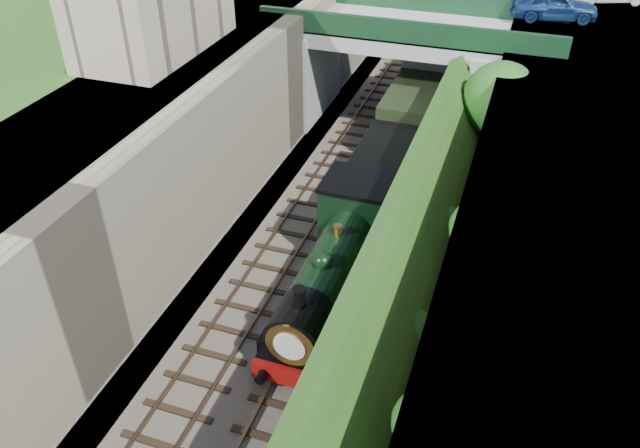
% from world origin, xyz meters
% --- Properties ---
extents(trackbed, '(10.00, 90.00, 0.20)m').
position_xyz_m(trackbed, '(0.00, 20.00, 0.10)').
color(trackbed, '#473F38').
rests_on(trackbed, ground).
extents(retaining_wall, '(1.00, 90.00, 7.00)m').
position_xyz_m(retaining_wall, '(-5.50, 20.00, 3.50)').
color(retaining_wall, '#756B56').
rests_on(retaining_wall, ground).
extents(street_plateau_left, '(6.00, 90.00, 7.00)m').
position_xyz_m(street_plateau_left, '(-9.00, 20.00, 3.50)').
color(street_plateau_left, '#262628').
rests_on(street_plateau_left, ground).
extents(street_plateau_right, '(8.00, 90.00, 6.25)m').
position_xyz_m(street_plateau_right, '(9.50, 20.00, 3.12)').
color(street_plateau_right, '#262628').
rests_on(street_plateau_right, ground).
extents(embankment_slope, '(4.57, 90.00, 6.36)m').
position_xyz_m(embankment_slope, '(4.95, 18.19, 2.68)').
color(embankment_slope, '#1E4714').
rests_on(embankment_slope, ground).
extents(track_left, '(2.50, 90.00, 0.20)m').
position_xyz_m(track_left, '(-2.00, 20.00, 0.25)').
color(track_left, black).
rests_on(track_left, trackbed).
extents(track_right, '(2.50, 90.00, 0.20)m').
position_xyz_m(track_right, '(1.20, 20.00, 0.25)').
color(track_right, black).
rests_on(track_right, trackbed).
extents(road_bridge, '(16.00, 6.40, 7.25)m').
position_xyz_m(road_bridge, '(0.94, 24.00, 4.08)').
color(road_bridge, gray).
rests_on(road_bridge, ground).
extents(building_near, '(4.00, 8.00, 4.00)m').
position_xyz_m(building_near, '(-9.50, 14.00, 9.00)').
color(building_near, gray).
rests_on(building_near, street_plateau_left).
extents(tree, '(3.60, 3.80, 6.60)m').
position_xyz_m(tree, '(5.91, 18.83, 4.65)').
color(tree, black).
rests_on(tree, ground).
extents(car_blue, '(4.97, 2.76, 1.60)m').
position_xyz_m(car_blue, '(7.48, 27.20, 7.05)').
color(car_blue, navy).
rests_on(car_blue, street_plateau_right).
extents(locomotive, '(3.10, 10.22, 3.83)m').
position_xyz_m(locomotive, '(1.20, 7.60, 1.89)').
color(locomotive, black).
rests_on(locomotive, trackbed).
extents(tender, '(2.70, 6.00, 3.05)m').
position_xyz_m(tender, '(1.20, 14.97, 1.62)').
color(tender, black).
rests_on(tender, trackbed).
extents(coach_front, '(2.90, 18.00, 3.70)m').
position_xyz_m(coach_front, '(1.20, 27.57, 2.05)').
color(coach_front, black).
rests_on(coach_front, trackbed).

